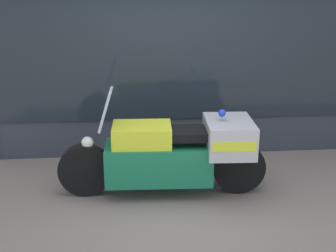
% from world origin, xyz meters
% --- Properties ---
extents(ground_plane, '(60.00, 60.00, 0.00)m').
position_xyz_m(ground_plane, '(0.00, 0.00, 0.00)').
color(ground_plane, gray).
extents(shop_building, '(6.40, 0.55, 3.27)m').
position_xyz_m(shop_building, '(-0.38, 2.00, 1.64)').
color(shop_building, '#333842').
rests_on(shop_building, ground).
extents(window_display, '(5.15, 0.30, 2.07)m').
position_xyz_m(window_display, '(0.32, 2.03, 0.49)').
color(window_display, slate).
rests_on(window_display, ground).
extents(paramedic_motorcycle, '(2.45, 0.75, 1.28)m').
position_xyz_m(paramedic_motorcycle, '(-0.01, 0.54, 0.53)').
color(paramedic_motorcycle, black).
rests_on(paramedic_motorcycle, ground).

